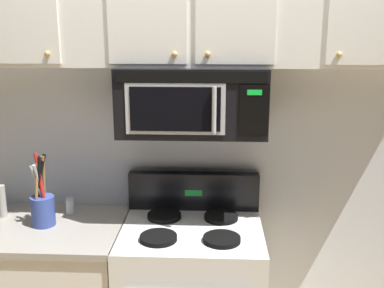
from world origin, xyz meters
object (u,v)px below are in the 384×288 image
over_range_microwave (192,100)px  pepper_mill (2,201)px  salt_shaker (70,206)px  utensil_crock_blue (42,205)px

over_range_microwave → pepper_mill: (-1.07, -0.01, -0.58)m
salt_shaker → utensil_crock_blue: bearing=-120.4°
salt_shaker → over_range_microwave: bearing=-4.6°
pepper_mill → over_range_microwave: bearing=0.3°
utensil_crock_blue → pepper_mill: size_ratio=2.17×
salt_shaker → pepper_mill: 0.37m
over_range_microwave → salt_shaker: over_range_microwave is taller
utensil_crock_blue → salt_shaker: (0.10, 0.16, -0.07)m
utensil_crock_blue → over_range_microwave: bearing=7.6°
over_range_microwave → utensil_crock_blue: bearing=-172.4°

